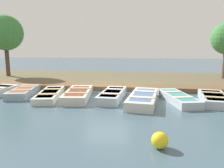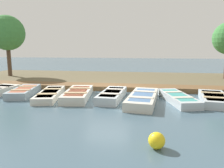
# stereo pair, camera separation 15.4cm
# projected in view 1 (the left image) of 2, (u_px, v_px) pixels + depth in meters

# --- Properties ---
(ground_plane) EXTENTS (80.00, 80.00, 0.00)m
(ground_plane) POSITION_uv_depth(u_px,v_px,m) (107.00, 93.00, 12.32)
(ground_plane) COLOR #425B6B
(shore_bank) EXTENTS (8.00, 24.00, 0.21)m
(shore_bank) POSITION_uv_depth(u_px,v_px,m) (117.00, 79.00, 17.19)
(shore_bank) COLOR brown
(shore_bank) RESTS_ON ground_plane
(dock_walkway) EXTENTS (1.39, 23.65, 0.27)m
(dock_walkway) POSITION_uv_depth(u_px,v_px,m) (110.00, 87.00, 13.42)
(dock_walkway) COLOR brown
(dock_walkway) RESTS_ON ground_plane
(rowboat_2) EXTENTS (2.94, 1.56, 0.39)m
(rowboat_2) POSITION_uv_depth(u_px,v_px,m) (24.00, 92.00, 11.75)
(rowboat_2) COLOR #8C9EA8
(rowboat_2) RESTS_ON ground_plane
(rowboat_3) EXTENTS (3.49, 1.62, 0.34)m
(rowboat_3) POSITION_uv_depth(u_px,v_px,m) (50.00, 94.00, 11.18)
(rowboat_3) COLOR beige
(rowboat_3) RESTS_ON ground_plane
(rowboat_4) EXTENTS (3.32, 1.53, 0.42)m
(rowboat_4) POSITION_uv_depth(u_px,v_px,m) (78.00, 94.00, 11.04)
(rowboat_4) COLOR beige
(rowboat_4) RESTS_ON ground_plane
(rowboat_5) EXTENTS (3.08, 1.21, 0.41)m
(rowboat_5) POSITION_uv_depth(u_px,v_px,m) (112.00, 95.00, 10.85)
(rowboat_5) COLOR #B2BCC1
(rowboat_5) RESTS_ON ground_plane
(rowboat_6) EXTENTS (3.64, 1.58, 0.42)m
(rowboat_6) POSITION_uv_depth(u_px,v_px,m) (143.00, 98.00, 10.16)
(rowboat_6) COLOR beige
(rowboat_6) RESTS_ON ground_plane
(rowboat_7) EXTENTS (3.33, 1.70, 0.36)m
(rowboat_7) POSITION_uv_depth(u_px,v_px,m) (178.00, 98.00, 10.39)
(rowboat_7) COLOR #B2BCC1
(rowboat_7) RESTS_ON ground_plane
(rowboat_8) EXTENTS (2.97, 1.53, 0.38)m
(rowboat_8) POSITION_uv_depth(u_px,v_px,m) (214.00, 98.00, 10.20)
(rowboat_8) COLOR #B2BCC1
(rowboat_8) RESTS_ON ground_plane
(buoy) EXTENTS (0.43, 0.43, 0.43)m
(buoy) POSITION_uv_depth(u_px,v_px,m) (160.00, 140.00, 5.55)
(buoy) COLOR yellow
(buoy) RESTS_ON ground_plane
(park_tree_far_left) EXTENTS (2.80, 2.80, 5.10)m
(park_tree_far_left) POSITION_uv_depth(u_px,v_px,m) (5.00, 33.00, 17.46)
(park_tree_far_left) COLOR #4C3828
(park_tree_far_left) RESTS_ON ground_plane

